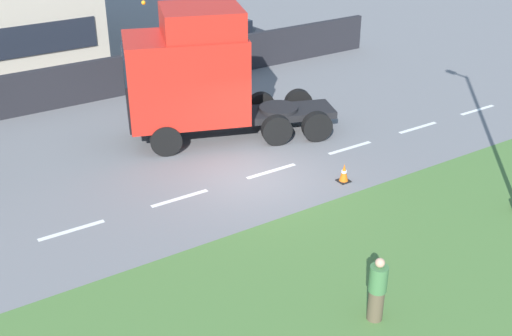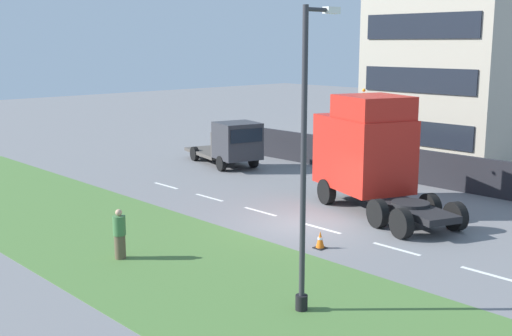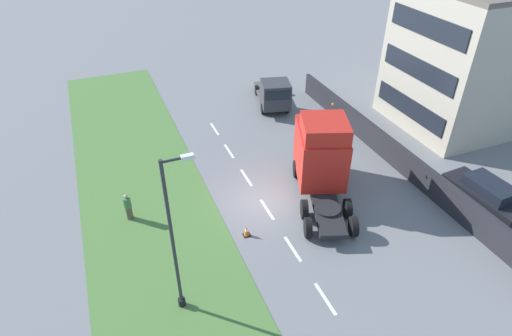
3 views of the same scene
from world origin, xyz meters
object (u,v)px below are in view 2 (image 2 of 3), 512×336
object	(u,v)px
traffic_cone_lead	(320,240)
pedestrian	(120,235)
lorry_cab	(367,152)
lamp_post	(306,174)
flatbed_truck	(233,143)

from	to	relation	value
traffic_cone_lead	pedestrian	bearing A→B (deg)	146.33
lorry_cab	traffic_cone_lead	world-z (taller)	lorry_cab
lamp_post	traffic_cone_lead	distance (m)	5.87
lorry_cab	traffic_cone_lead	bearing A→B (deg)	-137.43
lorry_cab	pedestrian	size ratio (longest dim) A/B	4.69
flatbed_truck	lamp_post	world-z (taller)	lamp_post
lamp_post	traffic_cone_lead	xyz separation A→B (m)	(3.96, 2.95, -3.17)
flatbed_truck	traffic_cone_lead	bearing A→B (deg)	74.68
pedestrian	flatbed_truck	bearing A→B (deg)	35.62
lorry_cab	pedestrian	bearing A→B (deg)	-167.17
flatbed_truck	lamp_post	distance (m)	18.81
flatbed_truck	pedestrian	world-z (taller)	flatbed_truck
traffic_cone_lead	lamp_post	bearing A→B (deg)	-143.37
flatbed_truck	traffic_cone_lead	xyz separation A→B (m)	(-6.92, -12.25, -1.03)
traffic_cone_lead	flatbed_truck	bearing A→B (deg)	60.54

